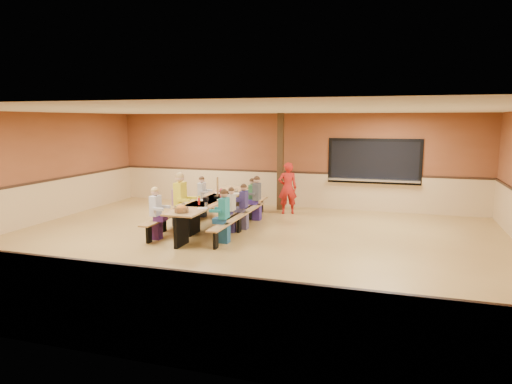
% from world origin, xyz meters
% --- Properties ---
extents(ground, '(12.00, 12.00, 0.00)m').
position_xyz_m(ground, '(0.00, 0.00, 0.00)').
color(ground, olive).
rests_on(ground, ground).
extents(room_envelope, '(12.04, 10.04, 3.02)m').
position_xyz_m(room_envelope, '(0.00, 0.00, 0.69)').
color(room_envelope, brown).
rests_on(room_envelope, ground).
extents(kitchen_pass_through, '(2.78, 0.28, 1.38)m').
position_xyz_m(kitchen_pass_through, '(2.60, 4.96, 1.49)').
color(kitchen_pass_through, black).
rests_on(kitchen_pass_through, ground).
extents(structural_post, '(0.18, 0.18, 3.00)m').
position_xyz_m(structural_post, '(-0.20, 4.40, 1.50)').
color(structural_post, '#302010').
rests_on(structural_post, ground).
extents(cafeteria_table_main, '(1.91, 3.70, 0.74)m').
position_xyz_m(cafeteria_table_main, '(-1.27, 1.20, 0.53)').
color(cafeteria_table_main, '#A27540').
rests_on(cafeteria_table_main, ground).
extents(cafeteria_table_second, '(1.91, 3.70, 0.74)m').
position_xyz_m(cafeteria_table_second, '(-1.46, 2.25, 0.53)').
color(cafeteria_table_second, '#A27540').
rests_on(cafeteria_table_second, ground).
extents(seated_child_white_left, '(0.38, 0.31, 1.23)m').
position_xyz_m(seated_child_white_left, '(-2.09, -0.00, 0.61)').
color(seated_child_white_left, silver).
rests_on(seated_child_white_left, ground).
extents(seated_adult_yellow, '(0.47, 0.39, 1.42)m').
position_xyz_m(seated_adult_yellow, '(-2.09, 1.27, 0.71)').
color(seated_adult_yellow, yellow).
rests_on(seated_adult_yellow, ground).
extents(seated_child_grey_left, '(0.35, 0.29, 1.17)m').
position_xyz_m(seated_child_grey_left, '(-2.09, 2.65, 0.58)').
color(seated_child_grey_left, '#B5B5B5').
rests_on(seated_child_grey_left, ground).
extents(seated_child_teal_right, '(0.38, 0.31, 1.23)m').
position_xyz_m(seated_child_teal_right, '(-0.44, 0.18, 0.61)').
color(seated_child_teal_right, teal).
rests_on(seated_child_teal_right, ground).
extents(seated_child_navy_right, '(0.35, 0.28, 1.16)m').
position_xyz_m(seated_child_navy_right, '(-0.44, 1.57, 0.58)').
color(seated_child_navy_right, navy).
rests_on(seated_child_navy_right, ground).
extents(seated_child_char_right, '(0.38, 0.31, 1.23)m').
position_xyz_m(seated_child_char_right, '(-0.44, 2.70, 0.61)').
color(seated_child_char_right, '#42464B').
rests_on(seated_child_char_right, ground).
extents(seated_child_purple_sec, '(0.34, 0.28, 1.15)m').
position_xyz_m(seated_child_purple_sec, '(-2.28, 1.43, 0.58)').
color(seated_child_purple_sec, '#8B5B7D').
rests_on(seated_child_purple_sec, ground).
extents(seated_child_green_sec, '(0.34, 0.28, 1.14)m').
position_xyz_m(seated_child_green_sec, '(-0.63, 2.86, 0.57)').
color(seated_child_green_sec, '#3C7D48').
rests_on(seated_child_green_sec, ground).
extents(seated_child_tan_sec, '(0.33, 0.27, 1.12)m').
position_xyz_m(seated_child_tan_sec, '(-0.63, 1.17, 0.56)').
color(seated_child_tan_sec, '#B6AC94').
rests_on(seated_child_tan_sec, ground).
extents(standing_woman, '(0.66, 0.55, 1.55)m').
position_xyz_m(standing_woman, '(0.17, 3.83, 0.78)').
color(standing_woman, '#B41B14').
rests_on(standing_woman, ground).
extents(punch_pitcher, '(0.16, 0.16, 0.22)m').
position_xyz_m(punch_pitcher, '(-1.15, 1.88, 0.85)').
color(punch_pitcher, red).
rests_on(punch_pitcher, cafeteria_table_main).
extents(chip_bowl, '(0.32, 0.32, 0.15)m').
position_xyz_m(chip_bowl, '(-1.30, -0.24, 0.81)').
color(chip_bowl, orange).
rests_on(chip_bowl, cafeteria_table_main).
extents(napkin_dispenser, '(0.10, 0.14, 0.13)m').
position_xyz_m(napkin_dispenser, '(-1.30, 1.10, 0.80)').
color(napkin_dispenser, black).
rests_on(napkin_dispenser, cafeteria_table_main).
extents(condiment_mustard, '(0.06, 0.06, 0.17)m').
position_xyz_m(condiment_mustard, '(-1.44, 1.01, 0.82)').
color(condiment_mustard, yellow).
rests_on(condiment_mustard, cafeteria_table_main).
extents(condiment_ketchup, '(0.06, 0.06, 0.17)m').
position_xyz_m(condiment_ketchup, '(-1.31, 0.72, 0.82)').
color(condiment_ketchup, '#B2140F').
rests_on(condiment_ketchup, cafeteria_table_main).
extents(table_paddle, '(0.16, 0.16, 0.56)m').
position_xyz_m(table_paddle, '(-1.24, 1.75, 0.88)').
color(table_paddle, black).
rests_on(table_paddle, cafeteria_table_main).
extents(place_settings, '(0.65, 3.30, 0.11)m').
position_xyz_m(place_settings, '(-1.27, 1.20, 0.80)').
color(place_settings, beige).
rests_on(place_settings, cafeteria_table_main).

